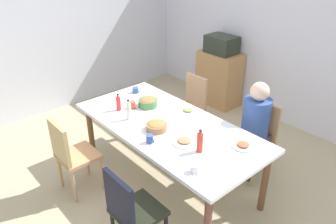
# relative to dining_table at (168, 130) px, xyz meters

# --- Properties ---
(ground_plane) EXTENTS (6.30, 6.30, 0.00)m
(ground_plane) POSITION_rel_dining_table_xyz_m (0.00, 0.00, -0.69)
(ground_plane) COLOR tan
(wall_back) EXTENTS (5.49, 0.12, 2.60)m
(wall_back) POSITION_rel_dining_table_xyz_m (0.00, 2.33, 0.61)
(wall_back) COLOR silver
(wall_back) RESTS_ON ground_plane
(wall_left) EXTENTS (0.12, 4.78, 2.60)m
(wall_left) POSITION_rel_dining_table_xyz_m (-2.69, 0.00, 0.61)
(wall_left) COLOR silver
(wall_left) RESTS_ON ground_plane
(dining_table) EXTENTS (2.21, 1.05, 0.76)m
(dining_table) POSITION_rel_dining_table_xyz_m (0.00, 0.00, 0.00)
(dining_table) COLOR white
(dining_table) RESTS_ON ground_plane
(chair_0) EXTENTS (0.40, 0.40, 0.90)m
(chair_0) POSITION_rel_dining_table_xyz_m (-0.55, -0.91, -0.18)
(chair_0) COLOR tan
(chair_0) RESTS_ON ground_plane
(chair_1) EXTENTS (0.40, 0.40, 0.90)m
(chair_1) POSITION_rel_dining_table_xyz_m (-0.55, 0.91, -0.18)
(chair_1) COLOR tan
(chair_1) RESTS_ON ground_plane
(chair_2) EXTENTS (0.40, 0.40, 0.90)m
(chair_2) POSITION_rel_dining_table_xyz_m (0.55, 0.91, -0.18)
(chair_2) COLOR tan
(chair_2) RESTS_ON ground_plane
(person_2) EXTENTS (0.31, 0.31, 1.20)m
(person_2) POSITION_rel_dining_table_xyz_m (0.55, 0.82, 0.03)
(person_2) COLOR #464847
(person_2) RESTS_ON ground_plane
(chair_3) EXTENTS (0.40, 0.40, 0.90)m
(chair_3) POSITION_rel_dining_table_xyz_m (0.55, -0.91, -0.18)
(chair_3) COLOR black
(chair_3) RESTS_ON ground_plane
(plate_0) EXTENTS (0.20, 0.20, 0.04)m
(plate_0) POSITION_rel_dining_table_xyz_m (-0.06, 0.36, 0.08)
(plate_0) COLOR silver
(plate_0) RESTS_ON dining_table
(plate_1) EXTENTS (0.21, 0.21, 0.04)m
(plate_1) POSITION_rel_dining_table_xyz_m (0.81, 0.26, 0.08)
(plate_1) COLOR silver
(plate_1) RESTS_ON dining_table
(plate_2) EXTENTS (0.25, 0.25, 0.04)m
(plate_2) POSITION_rel_dining_table_xyz_m (0.38, -0.12, 0.08)
(plate_2) COLOR white
(plate_2) RESTS_ON dining_table
(bowl_0) EXTENTS (0.23, 0.23, 0.11)m
(bowl_0) POSITION_rel_dining_table_xyz_m (-0.49, 0.11, 0.12)
(bowl_0) COLOR #497944
(bowl_0) RESTS_ON dining_table
(bowl_1) EXTENTS (0.22, 0.22, 0.09)m
(bowl_1) POSITION_rel_dining_table_xyz_m (0.01, -0.17, 0.11)
(bowl_1) COLOR #976842
(bowl_1) RESTS_ON dining_table
(cup_0) EXTENTS (0.11, 0.07, 0.09)m
(cup_0) POSITION_rel_dining_table_xyz_m (-0.56, -0.06, 0.12)
(cup_0) COLOR #CB5540
(cup_0) RESTS_ON dining_table
(cup_1) EXTENTS (0.11, 0.07, 0.07)m
(cup_1) POSITION_rel_dining_table_xyz_m (0.77, -0.37, 0.11)
(cup_1) COLOR white
(cup_1) RESTS_ON dining_table
(cup_2) EXTENTS (0.11, 0.07, 0.08)m
(cup_2) POSITION_rel_dining_table_xyz_m (0.15, -0.37, 0.11)
(cup_2) COLOR #3B5096
(cup_2) RESTS_ON dining_table
(cup_3) EXTENTS (0.12, 0.08, 0.07)m
(cup_3) POSITION_rel_dining_table_xyz_m (-0.90, 0.22, 0.11)
(cup_3) COLOR #3C5A97
(cup_3) RESTS_ON dining_table
(bottle_0) EXTENTS (0.05, 0.05, 0.24)m
(bottle_0) POSITION_rel_dining_table_xyz_m (-0.37, -0.25, 0.18)
(bottle_0) COLOR beige
(bottle_0) RESTS_ON dining_table
(bottle_1) EXTENTS (0.05, 0.05, 0.21)m
(bottle_1) POSITION_rel_dining_table_xyz_m (-0.63, -0.21, 0.17)
(bottle_1) COLOR red
(bottle_1) RESTS_ON dining_table
(bottle_2) EXTENTS (0.06, 0.06, 0.24)m
(bottle_2) POSITION_rel_dining_table_xyz_m (0.58, -0.11, 0.18)
(bottle_2) COLOR red
(bottle_2) RESTS_ON dining_table
(side_cabinet) EXTENTS (0.70, 0.44, 0.90)m
(side_cabinet) POSITION_rel_dining_table_xyz_m (-1.01, 2.03, -0.24)
(side_cabinet) COLOR #B2814E
(side_cabinet) RESTS_ON ground_plane
(microwave) EXTENTS (0.48, 0.36, 0.28)m
(microwave) POSITION_rel_dining_table_xyz_m (-1.01, 2.03, 0.35)
(microwave) COLOR #262E22
(microwave) RESTS_ON side_cabinet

